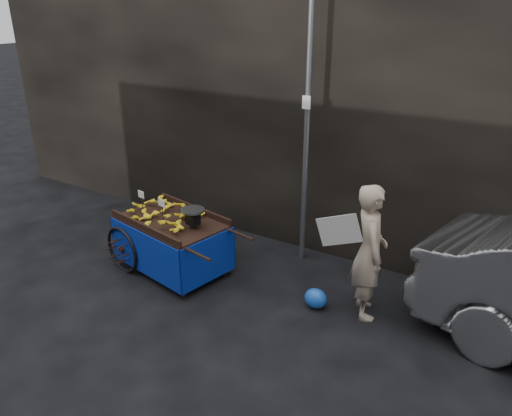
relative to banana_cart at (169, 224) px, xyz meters
The scene contains 6 objects.
ground 1.38m from the banana_cart, ahead, with size 80.00×80.00×0.00m, color black.
building_wall 3.55m from the banana_cart, 59.09° to the left, with size 13.50×2.00×5.00m.
street_pole 2.37m from the banana_cart, 41.88° to the left, with size 0.12×0.10×4.00m.
banana_cart is the anchor object (origin of this frame).
vendor 2.86m from the banana_cart, ahead, with size 0.95×0.76×1.74m.
plastic_bag 2.34m from the banana_cart, ahead, with size 0.30×0.24×0.27m, color blue.
Camera 1 is at (3.30, -4.89, 3.71)m, focal length 35.00 mm.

